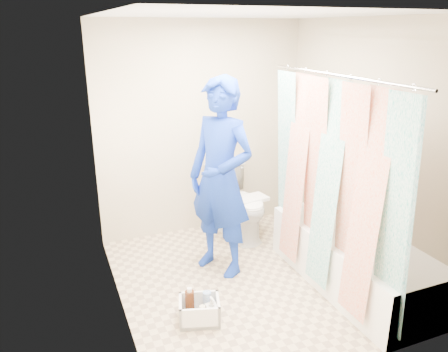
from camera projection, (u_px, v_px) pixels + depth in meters
name	position (u px, v px, depth m)	size (l,w,h in m)	color
floor	(249.00, 280.00, 4.20)	(2.60, 2.60, 0.00)	tan
ceiling	(255.00, 14.00, 3.43)	(2.40, 2.60, 0.02)	silver
wall_back	(202.00, 130.00, 4.95)	(2.40, 0.02, 2.40)	#BBA890
wall_front	(344.00, 217.00, 2.67)	(2.40, 0.02, 2.40)	#BBA890
wall_left	(112.00, 178.00, 3.38)	(0.02, 2.60, 2.40)	#BBA890
wall_right	(363.00, 147.00, 4.24)	(0.02, 2.60, 2.40)	#BBA890
bathtub	(352.00, 259.00, 4.05)	(0.70, 1.75, 0.50)	white
curtain_rod	(338.00, 75.00, 3.39)	(0.02, 0.02, 1.90)	silver
shower_curtain	(329.00, 188.00, 3.69)	(0.06, 1.75, 1.80)	silver
toilet	(239.00, 202.00, 4.98)	(0.46, 0.81, 0.83)	white
tank_lid	(246.00, 200.00, 4.84)	(0.51, 0.22, 0.04)	white
tank_internals	(226.00, 164.00, 5.00)	(0.20, 0.07, 0.27)	black
plumber	(221.00, 179.00, 4.10)	(0.70, 0.46, 1.91)	#0E1792
cleaning_caddy	(201.00, 311.00, 3.59)	(0.39, 0.35, 0.25)	white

